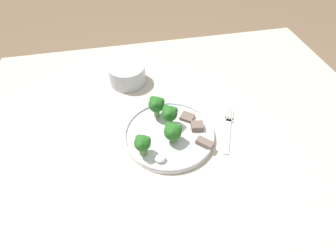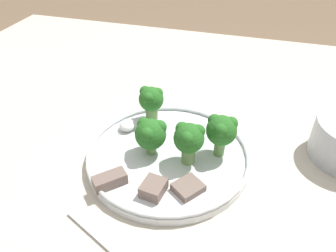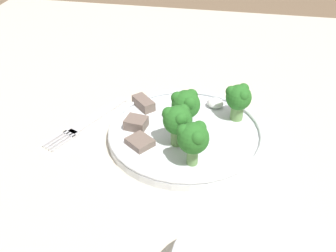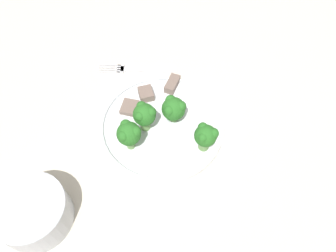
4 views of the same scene
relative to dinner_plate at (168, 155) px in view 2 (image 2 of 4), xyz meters
The scene contains 11 objects.
table 0.12m from the dinner_plate, 46.44° to the right, with size 1.15×1.10×0.71m.
dinner_plate is the anchor object (origin of this frame).
fork 0.16m from the dinner_plate, ahead, with size 0.09×0.17×0.00m.
broccoli_floret_near_rim_left 0.05m from the dinner_plate, 81.29° to the right, with size 0.05×0.05×0.06m.
broccoli_floret_center_left 0.06m from the dinner_plate, 76.66° to the left, with size 0.04×0.04×0.06m.
broccoli_floret_back_left 0.10m from the dinner_plate, 145.49° to the right, with size 0.04×0.04×0.06m.
broccoli_floret_front_left 0.09m from the dinner_plate, 105.90° to the left, with size 0.05×0.04×0.07m.
meat_slice_front_slice 0.08m from the dinner_plate, 36.40° to the left, with size 0.05×0.05×0.01m.
meat_slice_middle_slice 0.08m from the dinner_plate, ahead, with size 0.04×0.03×0.02m.
meat_slice_rear_slice 0.10m from the dinner_plate, 35.16° to the right, with size 0.05×0.05×0.02m.
sauce_dollop 0.09m from the dinner_plate, 116.04° to the right, with size 0.03×0.03×0.02m.
Camera 2 is at (0.30, 0.15, 1.05)m, focal length 35.00 mm.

